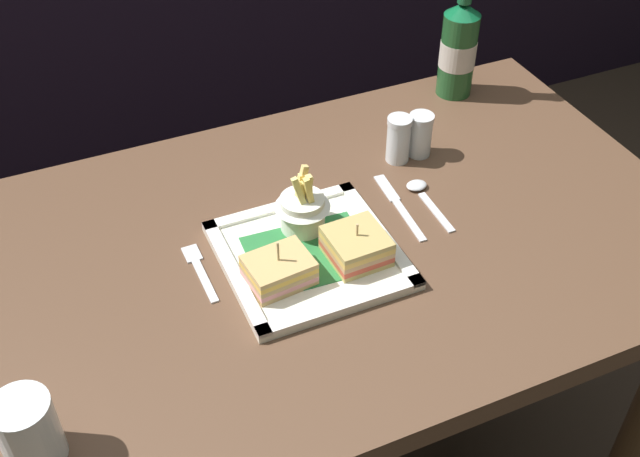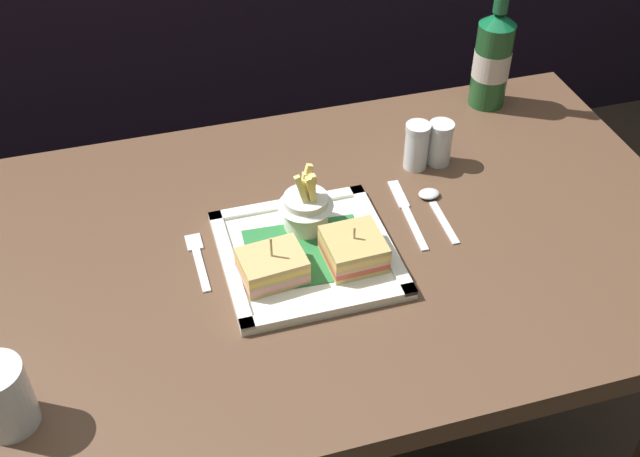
# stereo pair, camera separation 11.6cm
# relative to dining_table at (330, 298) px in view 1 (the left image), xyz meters

# --- Properties ---
(dining_table) EXTENTS (1.15, 0.72, 0.76)m
(dining_table) POSITION_rel_dining_table_xyz_m (0.00, 0.00, 0.00)
(dining_table) COLOR brown
(dining_table) RESTS_ON ground_plane
(square_plate) EXTENTS (0.25, 0.25, 0.02)m
(square_plate) POSITION_rel_dining_table_xyz_m (-0.05, -0.03, 0.14)
(square_plate) COLOR white
(square_plate) RESTS_ON dining_table
(sandwich_half_left) EXTENTS (0.10, 0.08, 0.07)m
(sandwich_half_left) POSITION_rel_dining_table_xyz_m (-0.11, -0.06, 0.16)
(sandwich_half_left) COLOR tan
(sandwich_half_left) RESTS_ON square_plate
(sandwich_half_right) EXTENTS (0.09, 0.09, 0.06)m
(sandwich_half_right) POSITION_rel_dining_table_xyz_m (0.01, -0.06, 0.16)
(sandwich_half_right) COLOR tan
(sandwich_half_right) RESTS_ON square_plate
(fries_cup) EXTENTS (0.09, 0.09, 0.11)m
(fries_cup) POSITION_rel_dining_table_xyz_m (-0.03, 0.03, 0.18)
(fries_cup) COLOR white
(fries_cup) RESTS_ON square_plate
(beer_bottle) EXTENTS (0.07, 0.07, 0.27)m
(beer_bottle) POSITION_rel_dining_table_xyz_m (0.39, 0.29, 0.23)
(beer_bottle) COLOR #215227
(beer_bottle) RESTS_ON dining_table
(water_glass) EXTENTS (0.07, 0.07, 0.10)m
(water_glass) POSITION_rel_dining_table_xyz_m (-0.47, -0.21, 0.17)
(water_glass) COLOR silver
(water_glass) RESTS_ON dining_table
(fork) EXTENTS (0.02, 0.13, 0.00)m
(fork) POSITION_rel_dining_table_xyz_m (-0.21, 0.01, 0.13)
(fork) COLOR silver
(fork) RESTS_ON dining_table
(knife) EXTENTS (0.03, 0.18, 0.00)m
(knife) POSITION_rel_dining_table_xyz_m (0.13, 0.03, 0.13)
(knife) COLOR silver
(knife) RESTS_ON dining_table
(spoon) EXTENTS (0.04, 0.13, 0.01)m
(spoon) POSITION_rel_dining_table_xyz_m (0.18, 0.04, 0.14)
(spoon) COLOR silver
(spoon) RESTS_ON dining_table
(salt_shaker) EXTENTS (0.04, 0.04, 0.08)m
(salt_shaker) POSITION_rel_dining_table_xyz_m (0.19, 0.14, 0.17)
(salt_shaker) COLOR silver
(salt_shaker) RESTS_ON dining_table
(pepper_shaker) EXTENTS (0.04, 0.04, 0.08)m
(pepper_shaker) POSITION_rel_dining_table_xyz_m (0.23, 0.14, 0.17)
(pepper_shaker) COLOR silver
(pepper_shaker) RESTS_ON dining_table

